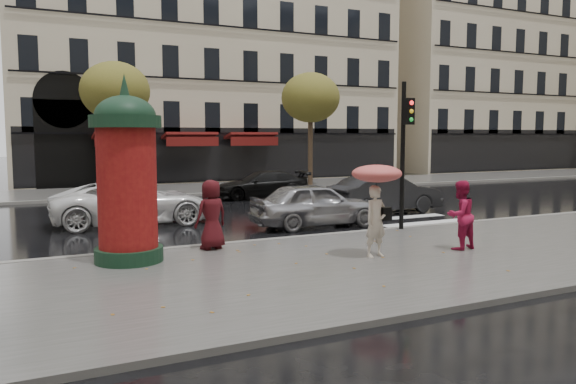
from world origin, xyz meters
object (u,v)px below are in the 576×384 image
man_burgundy (211,214)px  morris_column (127,173)px  car_black (262,185)px  woman_red (460,215)px  car_silver (315,204)px  traffic_light (405,141)px  car_white (133,202)px  woman_umbrella (377,194)px  car_darkgrey (385,194)px

man_burgundy → morris_column: size_ratio=0.42×
man_burgundy → car_black: size_ratio=0.39×
woman_red → car_silver: (-1.18, 5.38, -0.26)m
traffic_light → car_white: size_ratio=0.84×
woman_umbrella → car_white: 9.26m
man_burgundy → woman_umbrella: bearing=126.9°
car_silver → car_darkgrey: (4.04, 1.75, 0.01)m
morris_column → car_black: bearing=54.4°
man_burgundy → car_black: (6.18, 11.09, -0.35)m
woman_red → car_black: size_ratio=0.39×
woman_umbrella → man_burgundy: size_ratio=1.28×
woman_red → morris_column: 8.15m
traffic_light → car_darkgrey: size_ratio=0.99×
car_silver → car_white: size_ratio=0.81×
traffic_light → car_silver: (-1.81, 2.29, -2.10)m
woman_umbrella → car_black: size_ratio=0.50×
car_white → car_black: size_ratio=1.19×
woman_red → man_burgundy: size_ratio=0.99×
morris_column → woman_umbrella: bearing=-21.0°
morris_column → car_silver: size_ratio=0.98×
car_white → car_silver: bearing=-118.3°
car_darkgrey → car_white: size_ratio=0.84×
woman_red → man_burgundy: bearing=-33.0°
car_silver → car_black: (1.76, 8.49, -0.08)m
woman_umbrella → morris_column: size_ratio=0.53×
woman_umbrella → car_silver: 5.39m
man_burgundy → car_silver: bearing=-163.8°
woman_umbrella → traffic_light: (3.03, 2.89, 1.23)m
car_black → car_white: bearing=-45.5°
car_darkgrey → car_white: 9.42m
man_burgundy → car_silver: 5.14m
car_silver → car_black: car_silver is taller
morris_column → man_burgundy: bearing=13.8°
woman_red → car_silver: bearing=-84.2°
traffic_light → car_black: bearing=90.3°
woman_umbrella → morris_column: 5.75m
woman_red → car_darkgrey: bearing=-118.4°
car_white → car_black: 8.86m
woman_red → morris_column: morris_column is taller
morris_column → car_darkgrey: (10.60, 4.87, -1.41)m
morris_column → car_white: morris_column is taller
man_burgundy → traffic_light: 6.51m
woman_red → traffic_light: (0.63, 3.09, 1.84)m
woman_umbrella → morris_column: morris_column is taller
woman_umbrella → morris_column: (-5.35, 2.05, 0.54)m
woman_red → car_darkgrey: (2.85, 7.13, -0.25)m
woman_red → car_white: woman_red is taller
woman_red → morris_column: (-7.75, 2.26, 1.16)m
woman_umbrella → car_white: (-4.06, 8.28, -0.86)m
traffic_light → car_white: traffic_light is taller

